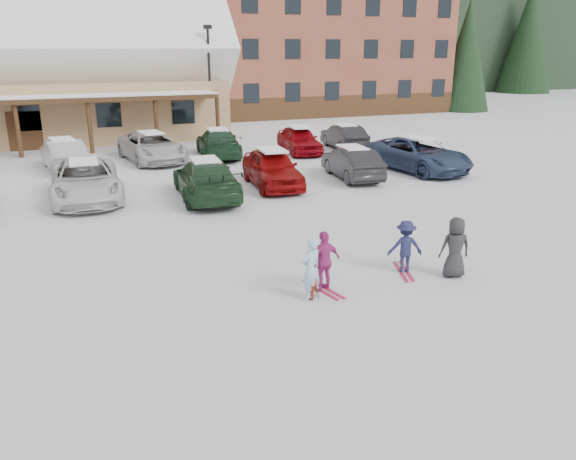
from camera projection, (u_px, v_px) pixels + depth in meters
name	position (u px, v px, depth m)	size (l,w,h in m)	color
ground	(291.00, 281.00, 14.01)	(160.00, 160.00, 0.00)	white
alpine_hotel	(282.00, 12.00, 49.96)	(31.48, 14.01, 21.48)	brown
lamp_post	(209.00, 77.00, 34.93)	(0.50, 0.25, 6.91)	black
conifer_1	(468.00, 40.00, 50.85)	(4.84, 4.84, 11.22)	black
conifer_3	(179.00, 53.00, 53.48)	(3.96, 3.96, 9.18)	black
conifer_4	(417.00, 39.00, 64.56)	(5.06, 5.06, 11.73)	black
adult_skier	(311.00, 269.00, 12.76)	(0.55, 0.36, 1.50)	#9EC9DF
toddler_red	(311.00, 280.00, 12.88)	(0.45, 0.35, 0.93)	#B73D2F
child_navy	(405.00, 247.00, 14.37)	(0.89, 0.51, 1.38)	#1C1E47
skis_child_navy	(404.00, 271.00, 14.58)	(0.20, 1.40, 0.03)	#BC1A43
child_magenta	(324.00, 261.00, 13.26)	(0.87, 0.36, 1.48)	#B22E7C
skis_child_magenta	(324.00, 289.00, 13.48)	(0.20, 1.40, 0.03)	#BC1A43
bystander_dark	(455.00, 247.00, 14.06)	(0.76, 0.50, 1.56)	#28272A
parked_car_2	(85.00, 181.00, 21.27)	(2.51, 5.45, 1.52)	silver
parked_car_3	(206.00, 179.00, 21.55)	(2.11, 5.18, 1.50)	#1D3D21
parked_car_4	(272.00, 168.00, 23.39)	(1.84, 4.57, 1.56)	maroon
parked_car_5	(352.00, 163.00, 24.88)	(1.48, 4.25, 1.40)	black
parked_car_6	(418.00, 154.00, 26.44)	(2.56, 5.56, 1.54)	navy
parked_car_9	(64.00, 154.00, 26.65)	(1.55, 4.46, 1.47)	#B0AFB4
parked_car_10	(152.00, 147.00, 28.67)	(2.46, 5.33, 1.48)	silver
parked_car_11	(218.00, 143.00, 29.83)	(2.06, 5.07, 1.47)	#1B4026
parked_car_12	(299.00, 140.00, 30.96)	(1.72, 4.27, 1.46)	maroon
parked_car_13	(344.00, 137.00, 32.27)	(1.47, 4.21, 1.39)	black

